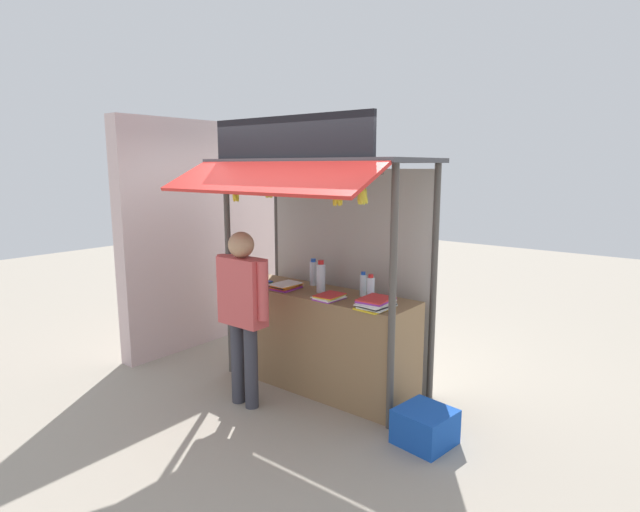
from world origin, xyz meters
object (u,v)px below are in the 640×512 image
water_bottle_front_right (321,277)px  magazine_stack_center (286,286)px  vendor_person (243,303)px  water_bottle_far_left (313,273)px  water_bottle_right (363,285)px  banana_bunch_inner_left (337,196)px  magazine_stack_far_right (329,297)px  banana_bunch_leftmost (362,196)px  banana_bunch_inner_right (236,194)px  water_bottle_rear_center (371,289)px  magazine_stack_front_left (376,303)px  plastic_crate (425,427)px  banana_bunch_rightmost (269,191)px  magazine_stack_left (257,284)px

water_bottle_front_right → magazine_stack_center: (-0.35, -0.11, -0.12)m
vendor_person → water_bottle_far_left: bearing=86.4°
water_bottle_right → banana_bunch_inner_left: size_ratio=0.88×
magazine_stack_far_right → vendor_person: (-0.53, -0.57, -0.02)m
banana_bunch_inner_left → banana_bunch_leftmost: bearing=-0.4°
water_bottle_front_right → magazine_stack_center: water_bottle_front_right is taller
banana_bunch_leftmost → water_bottle_right: bearing=121.9°
magazine_stack_far_right → banana_bunch_inner_right: 1.33m
water_bottle_far_left → banana_bunch_inner_right: (-0.48, -0.58, 0.80)m
water_bottle_rear_center → vendor_person: 1.14m
magazine_stack_center → banana_bunch_inner_right: bearing=-142.4°
water_bottle_far_left → banana_bunch_inner_right: banana_bunch_inner_right is taller
water_bottle_far_left → magazine_stack_front_left: (0.96, -0.36, -0.08)m
banana_bunch_inner_right → plastic_crate: 2.66m
magazine_stack_far_right → banana_bunch_leftmost: 1.08m
magazine_stack_far_right → banana_bunch_leftmost: bearing=-24.7°
water_bottle_right → magazine_stack_front_left: (0.33, -0.30, -0.06)m
banana_bunch_inner_left → banana_bunch_leftmost: 0.24m
magazine_stack_center → banana_bunch_rightmost: bearing=-77.3°
banana_bunch_inner_right → water_bottle_right: bearing=25.2°
banana_bunch_inner_left → banana_bunch_inner_right: size_ratio=0.94×
banana_bunch_inner_right → banana_bunch_leftmost: bearing=0.0°
magazine_stack_center → magazine_stack_front_left: size_ratio=0.91×
water_bottle_rear_center → banana_bunch_inner_right: size_ratio=0.91×
magazine_stack_front_left → vendor_person: size_ratio=0.21×
magazine_stack_far_right → plastic_crate: size_ratio=0.71×
water_bottle_front_right → magazine_stack_center: bearing=-162.6°
water_bottle_rear_center → magazine_stack_center: water_bottle_rear_center is taller
water_bottle_right → plastic_crate: bearing=-27.2°
water_bottle_front_right → vendor_person: 0.81m
vendor_person → magazine_stack_front_left: bearing=28.9°
water_bottle_rear_center → magazine_stack_far_right: (-0.33, -0.17, -0.09)m
magazine_stack_center → magazine_stack_left: size_ratio=1.06×
water_bottle_front_right → banana_bunch_rightmost: bearing=-126.0°
banana_bunch_inner_right → plastic_crate: banana_bunch_inner_right is taller
banana_bunch_leftmost → water_bottle_rear_center: bearing=112.2°
banana_bunch_inner_right → vendor_person: 1.07m
water_bottle_front_right → vendor_person: size_ratio=0.20×
water_bottle_rear_center → banana_bunch_rightmost: bearing=-154.9°
banana_bunch_inner_right → plastic_crate: size_ratio=0.69×
water_bottle_right → vendor_person: (-0.69, -0.87, -0.10)m
water_bottle_right → water_bottle_front_right: bearing=-161.8°
vendor_person → magazine_stack_far_right: bearing=47.0°
banana_bunch_rightmost → plastic_crate: 2.38m
banana_bunch_inner_left → water_bottle_front_right: bearing=140.3°
magazine_stack_far_right → plastic_crate: (1.06, -0.16, -0.84)m
water_bottle_front_right → plastic_crate: water_bottle_front_right is taller
magazine_stack_center → vendor_person: vendor_person is taller
banana_bunch_inner_right → banana_bunch_rightmost: (0.44, 0.00, 0.05)m
magazine_stack_left → water_bottle_far_left: bearing=40.1°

